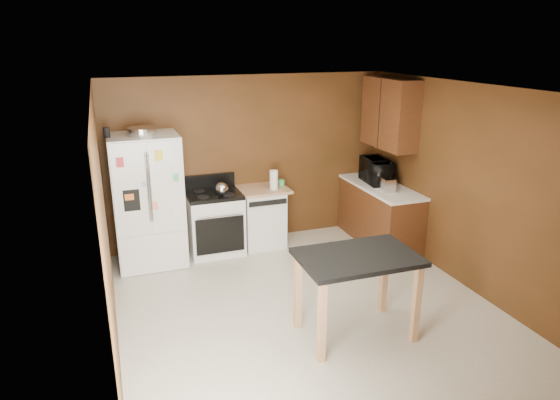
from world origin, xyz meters
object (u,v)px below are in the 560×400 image
roasting_pan (142,131)px  pen_cup (106,132)px  toaster (387,184)px  dishwasher (262,216)px  gas_range (215,222)px  green_canister (282,183)px  kettle (222,189)px  island (357,268)px  refrigerator (148,201)px  microwave (376,172)px  paper_towel (274,180)px

roasting_pan → pen_cup: bearing=-173.6°
toaster → dishwasher: toaster is taller
gas_range → dishwasher: size_ratio=1.24×
green_canister → toaster: size_ratio=0.37×
kettle → green_canister: (0.96, 0.19, -0.05)m
island → refrigerator: bearing=125.5°
pen_cup → microwave: 3.88m
refrigerator → gas_range: refrigerator is taller
microwave → island: size_ratio=0.50×
toaster → island: toaster is taller
green_canister → dishwasher: green_canister is taller
kettle → microwave: size_ratio=0.30×
roasting_pan → toaster: bearing=-11.6°
pen_cup → toaster: bearing=-9.6°
paper_towel → gas_range: paper_towel is taller
paper_towel → green_canister: 0.22m
pen_cup → microwave: (3.80, -0.18, -0.80)m
microwave → island: microwave is taller
refrigerator → gas_range: (0.91, 0.06, -0.44)m
refrigerator → gas_range: size_ratio=1.64×
roasting_pan → dishwasher: size_ratio=0.43×
microwave → island: 2.80m
pen_cup → toaster: pen_cup is taller
pen_cup → microwave: pen_cup is taller
microwave → gas_range: size_ratio=0.55×
pen_cup → kettle: size_ratio=0.71×
roasting_pan → dishwasher: 2.15m
kettle → microwave: (2.36, -0.14, 0.08)m
refrigerator → roasting_pan: bearing=100.2°
paper_towel → island: bearing=-89.4°
paper_towel → roasting_pan: bearing=179.3°
pen_cup → dishwasher: pen_cup is taller
gas_range → microwave: bearing=-6.7°
green_canister → dishwasher: 0.59m
pen_cup → dishwasher: (2.06, 0.13, -1.41)m
green_canister → refrigerator: refrigerator is taller
paper_towel → dishwasher: bearing=148.0°
roasting_pan → paper_towel: (1.79, -0.02, -0.82)m
roasting_pan → green_canister: roasting_pan is taller
kettle → toaster: (2.29, -0.59, 0.00)m
paper_towel → microwave: microwave is taller
toaster → dishwasher: bearing=161.7°
roasting_pan → island: (1.82, -2.55, -1.08)m
pen_cup → island: size_ratio=0.11×
green_canister → microwave: microwave is taller
toaster → gas_range: 2.54m
paper_towel → toaster: 1.63m
kettle → paper_towel: 0.80m
paper_towel → microwave: bearing=-7.6°
toaster → gas_range: bearing=169.1°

